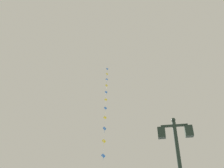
% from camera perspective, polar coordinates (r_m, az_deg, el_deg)
% --- Properties ---
extents(twin_lantern_lamp_post, '(1.27, 0.28, 4.94)m').
position_cam_1_polar(twin_lantern_lamp_post, '(8.82, 16.23, -17.38)').
color(twin_lantern_lamp_post, '#1E2D23').
rests_on(twin_lantern_lamp_post, ground_plane).
extents(kite_train, '(3.22, 14.75, 23.73)m').
position_cam_1_polar(kite_train, '(27.96, -1.70, -7.24)').
color(kite_train, brown).
rests_on(kite_train, ground_plane).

